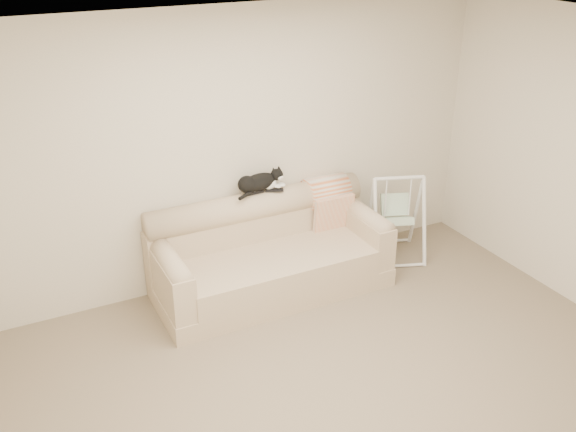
% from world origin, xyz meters
% --- Properties ---
extents(ground_plane, '(5.00, 5.00, 0.00)m').
position_xyz_m(ground_plane, '(0.00, 0.00, 0.00)').
color(ground_plane, '#6E5E4C').
rests_on(ground_plane, ground).
extents(room_shell, '(5.04, 4.04, 2.60)m').
position_xyz_m(room_shell, '(0.00, 0.00, 1.53)').
color(room_shell, beige).
rests_on(room_shell, ground).
extents(sofa, '(2.20, 0.93, 0.90)m').
position_xyz_m(sofa, '(0.09, 1.62, 0.35)').
color(sofa, tan).
rests_on(sofa, ground).
extents(remote_a, '(0.18, 0.06, 0.03)m').
position_xyz_m(remote_a, '(0.06, 1.85, 0.91)').
color(remote_a, black).
rests_on(remote_a, sofa).
extents(remote_b, '(0.18, 0.11, 0.02)m').
position_xyz_m(remote_b, '(0.25, 1.82, 0.91)').
color(remote_b, black).
rests_on(remote_b, sofa).
extents(tuxedo_cat, '(0.54, 0.29, 0.21)m').
position_xyz_m(tuxedo_cat, '(0.11, 1.86, 1.00)').
color(tuxedo_cat, black).
rests_on(tuxedo_cat, sofa).
extents(throw_blanket, '(0.43, 0.38, 0.58)m').
position_xyz_m(throw_blanket, '(0.84, 1.84, 0.72)').
color(throw_blanket, orange).
rests_on(throw_blanket, sofa).
extents(baby_swing, '(0.71, 0.73, 0.90)m').
position_xyz_m(baby_swing, '(1.54, 1.61, 0.45)').
color(baby_swing, white).
rests_on(baby_swing, ground).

